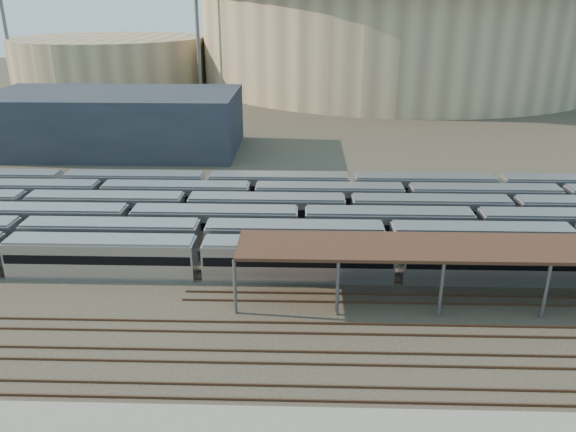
# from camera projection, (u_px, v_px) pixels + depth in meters

# --- Properties ---
(ground) EXTENTS (420.00, 420.00, 0.00)m
(ground) POSITION_uv_depth(u_px,v_px,m) (330.00, 323.00, 46.37)
(ground) COLOR #383026
(ground) RESTS_ON ground
(subway_trains) EXTENTS (127.21, 23.90, 3.60)m
(subway_trains) POSITION_uv_depth(u_px,v_px,m) (336.00, 220.00, 62.88)
(subway_trains) COLOR #A9A8AD
(subway_trains) RESTS_ON ground
(empty_tracks) EXTENTS (170.00, 9.62, 0.18)m
(empty_tracks) POSITION_uv_depth(u_px,v_px,m) (333.00, 358.00, 41.69)
(empty_tracks) COLOR #4C3323
(empty_tracks) RESTS_ON ground
(stadium) EXTENTS (124.00, 124.00, 32.50)m
(stadium) POSITION_uv_depth(u_px,v_px,m) (396.00, 27.00, 169.88)
(stadium) COLOR tan
(stadium) RESTS_ON ground
(secondary_arena) EXTENTS (56.00, 56.00, 14.00)m
(secondary_arena) POSITION_uv_depth(u_px,v_px,m) (111.00, 62.00, 166.42)
(secondary_arena) COLOR tan
(secondary_arena) RESTS_ON ground
(service_building) EXTENTS (42.00, 20.00, 10.00)m
(service_building) POSITION_uv_depth(u_px,v_px,m) (115.00, 121.00, 96.69)
(service_building) COLOR #1E232D
(service_building) RESTS_ON ground
(floodlight_0) EXTENTS (4.00, 1.00, 38.40)m
(floodlight_0) POSITION_uv_depth(u_px,v_px,m) (197.00, 15.00, 141.98)
(floodlight_0) COLOR #5D5D62
(floodlight_0) RESTS_ON ground
(floodlight_1) EXTENTS (4.00, 1.00, 38.40)m
(floodlight_1) POSITION_uv_depth(u_px,v_px,m) (3.00, 14.00, 152.82)
(floodlight_1) COLOR #5D5D62
(floodlight_1) RESTS_ON ground
(floodlight_3) EXTENTS (4.00, 1.00, 38.40)m
(floodlight_3) POSITION_uv_depth(u_px,v_px,m) (283.00, 10.00, 187.93)
(floodlight_3) COLOR #5D5D62
(floodlight_3) RESTS_ON ground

